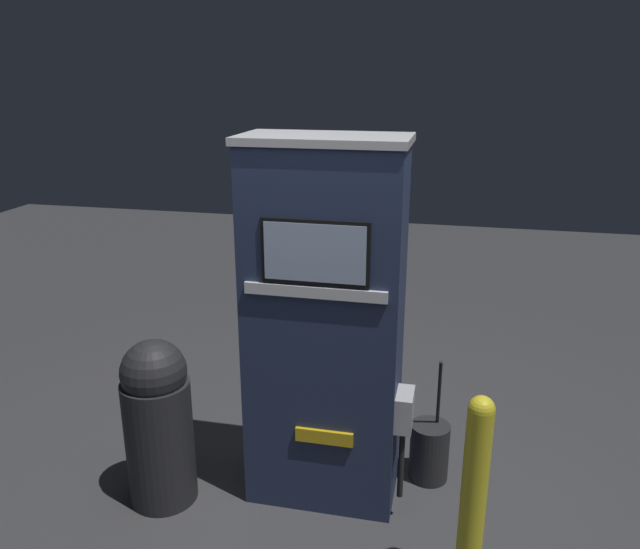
% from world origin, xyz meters
% --- Properties ---
extents(ground_plane, '(14.00, 14.00, 0.00)m').
position_xyz_m(ground_plane, '(0.00, 0.00, 0.00)').
color(ground_plane, '#38383A').
extents(gas_pump, '(0.92, 0.47, 2.04)m').
position_xyz_m(gas_pump, '(0.00, 0.22, 1.02)').
color(gas_pump, '#232D4C').
rests_on(gas_pump, ground_plane).
extents(safety_bollard, '(0.12, 0.12, 1.03)m').
position_xyz_m(safety_bollard, '(0.81, -0.37, 0.54)').
color(safety_bollard, yellow).
rests_on(safety_bollard, ground_plane).
extents(trash_bin, '(0.38, 0.38, 0.97)m').
position_xyz_m(trash_bin, '(-0.88, -0.05, 0.50)').
color(trash_bin, '#232326').
rests_on(trash_bin, ground_plane).
extents(squeegee_bucket, '(0.23, 0.23, 0.79)m').
position_xyz_m(squeegee_bucket, '(0.59, 0.46, 0.18)').
color(squeegee_bucket, '#262628').
rests_on(squeegee_bucket, ground_plane).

